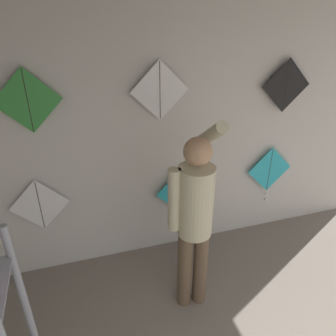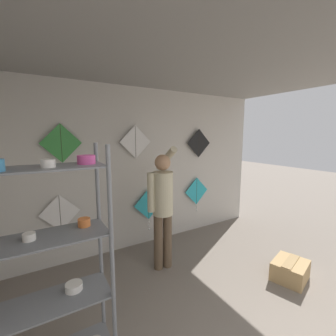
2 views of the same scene
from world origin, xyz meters
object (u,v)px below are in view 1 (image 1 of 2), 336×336
kite_4 (160,91)px  kite_5 (286,86)px  kite_0 (40,205)px  kite_1 (181,194)px  shopkeeper (194,213)px  kite_3 (28,101)px  kite_2 (269,171)px

kite_4 → kite_5: 1.36m
kite_0 → kite_1: size_ratio=0.73×
shopkeeper → kite_1: (0.16, 0.80, -0.33)m
shopkeeper → kite_3: bearing=153.3°
kite_1 → shopkeeper: bearing=-101.3°
kite_2 → kite_4: kite_4 is taller
kite_1 → kite_3: (-1.38, 0.00, 1.17)m
kite_3 → kite_5: (2.51, 0.00, -0.05)m
kite_3 → kite_5: bearing=0.0°
kite_3 → kite_5: size_ratio=1.00×
kite_1 → kite_2: kite_2 is taller
kite_0 → kite_5: kite_5 is taller
shopkeeper → kite_2: (1.26, 0.80, -0.21)m
kite_3 → kite_4: 1.15m
kite_1 → kite_3: 1.81m
kite_1 → kite_5: bearing=0.0°
kite_0 → kite_4: 1.60m
shopkeeper → kite_3: size_ratio=3.25×
kite_1 → kite_5: 1.60m
kite_4 → shopkeeper: bearing=-85.0°
kite_1 → kite_3: size_ratio=1.37×
kite_1 → kite_2: bearing=0.0°
kite_4 → kite_0: bearing=180.0°
kite_0 → kite_3: kite_3 is taller
kite_4 → kite_1: bearing=-0.2°
kite_1 → kite_4: (-0.23, 0.00, 1.17)m
kite_5 → kite_0: bearing=180.0°
kite_0 → kite_1: kite_0 is taller
kite_5 → kite_4: bearing=180.0°
kite_3 → kite_4: (1.15, 0.00, -0.00)m
shopkeeper → kite_3: (-1.22, 0.80, 0.85)m
kite_0 → kite_2: size_ratio=0.80×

